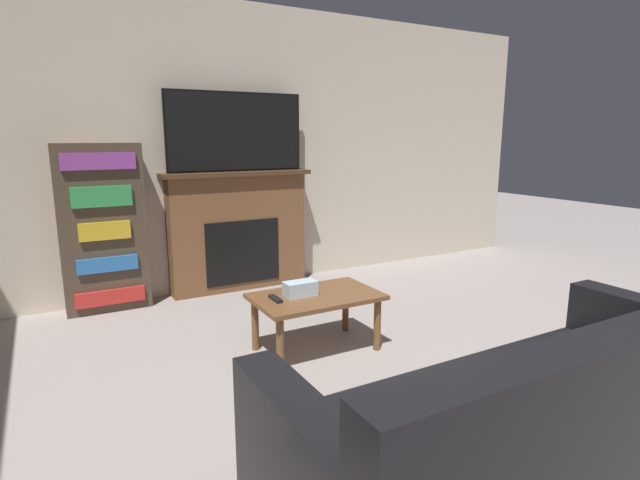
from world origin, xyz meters
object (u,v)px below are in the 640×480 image
(couch, at_px, (534,439))
(bookshelf, at_px, (103,228))
(coffee_table, at_px, (316,303))
(fireplace, at_px, (238,230))
(tv, at_px, (236,132))

(couch, bearing_deg, bookshelf, 109.58)
(coffee_table, xyz_separation_m, bookshelf, (-1.16, 1.63, 0.36))
(fireplace, relative_size, coffee_table, 1.66)
(fireplace, xyz_separation_m, coffee_table, (-0.05, -1.66, -0.23))
(fireplace, xyz_separation_m, bookshelf, (-1.21, -0.02, 0.13))
(coffee_table, distance_m, bookshelf, 2.04)
(tv, distance_m, bookshelf, 1.45)
(tv, relative_size, couch, 0.61)
(tv, bearing_deg, couch, -90.16)
(couch, relative_size, bookshelf, 1.50)
(couch, bearing_deg, tv, 89.84)
(couch, distance_m, bookshelf, 3.60)
(fireplace, height_order, bookshelf, bookshelf)
(tv, height_order, bookshelf, tv)
(tv, xyz_separation_m, coffee_table, (-0.05, -1.64, -1.17))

